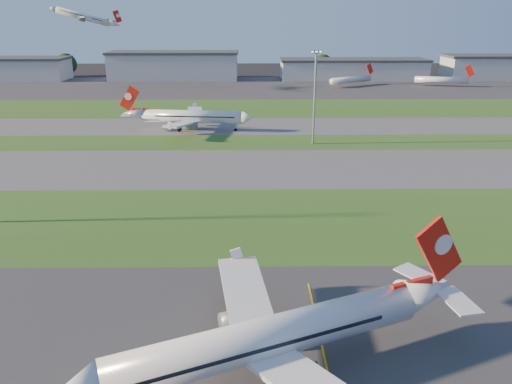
{
  "coord_description": "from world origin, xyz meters",
  "views": [
    {
      "loc": [
        -2.98,
        -30.13,
        35.15
      ],
      "look_at": [
        -1.97,
        48.14,
        7.0
      ],
      "focal_mm": 35.0,
      "sensor_mm": 36.0,
      "label": 1
    }
  ],
  "objects_px": {
    "airliner_taxiing": "(191,117)",
    "mini_jet_far": "(442,80)",
    "mini_jet_near": "(351,80)",
    "light_mast_centre": "(315,91)",
    "airliner_parked": "(273,337)"
  },
  "relations": [
    {
      "from": "airliner_taxiing",
      "to": "mini_jet_near",
      "type": "bearing_deg",
      "value": -117.81
    },
    {
      "from": "airliner_parked",
      "to": "mini_jet_near",
      "type": "bearing_deg",
      "value": 54.37
    },
    {
      "from": "airliner_taxiing",
      "to": "light_mast_centre",
      "type": "height_order",
      "value": "light_mast_centre"
    },
    {
      "from": "mini_jet_near",
      "to": "light_mast_centre",
      "type": "xyz_separation_m",
      "value": [
        -33.68,
        -118.86,
        11.53
      ]
    },
    {
      "from": "airliner_taxiing",
      "to": "mini_jet_far",
      "type": "bearing_deg",
      "value": -132.34
    },
    {
      "from": "airliner_taxiing",
      "to": "mini_jet_far",
      "type": "relative_size",
      "value": 1.39
    },
    {
      "from": "mini_jet_near",
      "to": "light_mast_centre",
      "type": "bearing_deg",
      "value": -138.42
    },
    {
      "from": "light_mast_centre",
      "to": "mini_jet_near",
      "type": "bearing_deg",
      "value": 74.18
    },
    {
      "from": "airliner_taxiing",
      "to": "mini_jet_near",
      "type": "xyz_separation_m",
      "value": [
        70.08,
        100.98,
        -1.02
      ]
    },
    {
      "from": "mini_jet_near",
      "to": "airliner_parked",
      "type": "bearing_deg",
      "value": -135.55
    },
    {
      "from": "mini_jet_near",
      "to": "light_mast_centre",
      "type": "height_order",
      "value": "light_mast_centre"
    },
    {
      "from": "airliner_parked",
      "to": "mini_jet_near",
      "type": "relative_size",
      "value": 1.54
    },
    {
      "from": "airliner_parked",
      "to": "airliner_taxiing",
      "type": "xyz_separation_m",
      "value": [
        -20.66,
        113.91,
        -0.19
      ]
    },
    {
      "from": "mini_jet_far",
      "to": "airliner_parked",
      "type": "bearing_deg",
      "value": -100.88
    },
    {
      "from": "airliner_taxiing",
      "to": "mini_jet_far",
      "type": "distance_m",
      "value": 152.89
    }
  ]
}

